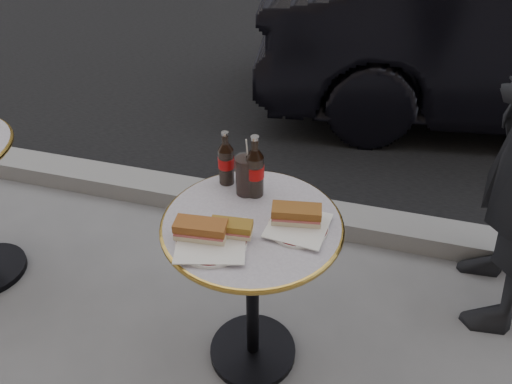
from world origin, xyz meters
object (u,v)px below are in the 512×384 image
(cola_bottle_left, at_px, (226,158))
(cola_glass, at_px, (246,175))
(bistro_table, at_px, (252,294))
(plate_right, at_px, (298,227))
(cola_bottle_right, at_px, (255,166))
(plate_left, at_px, (212,242))

(cola_bottle_left, height_order, cola_glass, cola_bottle_left)
(bistro_table, xyz_separation_m, plate_right, (0.16, 0.01, 0.37))
(plate_right, xyz_separation_m, cola_bottle_left, (-0.31, 0.19, 0.10))
(cola_bottle_left, bearing_deg, plate_right, -31.21)
(plate_right, xyz_separation_m, cola_bottle_right, (-0.19, 0.15, 0.11))
(cola_bottle_right, bearing_deg, cola_bottle_left, 160.92)
(bistro_table, height_order, cola_glass, cola_glass)
(plate_left, height_order, plate_right, plate_left)
(cola_bottle_left, bearing_deg, cola_bottle_right, -19.08)
(plate_left, bearing_deg, cola_glass, 84.26)
(cola_bottle_left, bearing_deg, cola_glass, -26.67)
(cola_bottle_left, relative_size, cola_glass, 1.41)
(cola_bottle_right, relative_size, cola_glass, 1.58)
(bistro_table, xyz_separation_m, cola_bottle_left, (-0.15, 0.19, 0.47))
(plate_left, bearing_deg, plate_right, 29.97)
(cola_bottle_left, height_order, cola_bottle_right, cola_bottle_right)
(plate_right, height_order, cola_bottle_left, cola_bottle_left)
(cola_bottle_right, bearing_deg, plate_left, -102.19)
(plate_right, bearing_deg, cola_bottle_right, 142.36)
(bistro_table, relative_size, cola_glass, 4.82)
(plate_right, distance_m, cola_bottle_right, 0.26)
(cola_bottle_right, bearing_deg, plate_right, -37.64)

